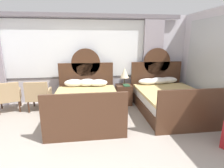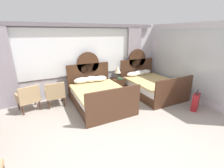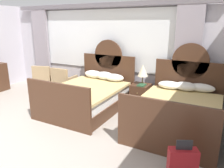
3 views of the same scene
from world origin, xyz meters
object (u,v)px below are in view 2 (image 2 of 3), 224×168
at_px(nightstand_between_beds, 117,85).
at_px(suitcase_on_floor, 196,102).
at_px(table_lamp_on_nightstand, 118,69).
at_px(book_on_nightstand, 120,78).
at_px(armchair_by_window_centre, 28,97).
at_px(armchair_by_window_left, 55,93).
at_px(bed_near_window, 99,95).
at_px(bed_near_mirror, 151,85).

xyz_separation_m(nightstand_between_beds, suitcase_on_floor, (1.52, -2.45, -0.03)).
bearing_deg(nightstand_between_beds, table_lamp_on_nightstand, 57.11).
relative_size(book_on_nightstand, armchair_by_window_centre, 0.31).
height_order(armchair_by_window_left, suitcase_on_floor, armchair_by_window_left).
bearing_deg(suitcase_on_floor, book_on_nightstand, 121.76).
height_order(bed_near_window, table_lamp_on_nightstand, bed_near_window).
height_order(book_on_nightstand, armchair_by_window_left, armchair_by_window_left).
xyz_separation_m(nightstand_between_beds, armchair_by_window_centre, (-3.23, -0.16, 0.16)).
relative_size(armchair_by_window_left, suitcase_on_floor, 1.25).
bearing_deg(nightstand_between_beds, armchair_by_window_centre, -177.15).
height_order(nightstand_between_beds, suitcase_on_floor, suitcase_on_floor).
distance_m(bed_near_mirror, book_on_nightstand, 1.27).
distance_m(book_on_nightstand, suitcase_on_floor, 2.79).
bearing_deg(nightstand_between_beds, bed_near_mirror, -33.63).
bearing_deg(bed_near_mirror, suitcase_on_floor, -76.80).
height_order(bed_near_window, nightstand_between_beds, bed_near_window).
relative_size(bed_near_window, nightstand_between_beds, 3.71).
bearing_deg(armchair_by_window_centre, nightstand_between_beds, 2.85).
bearing_deg(armchair_by_window_left, book_on_nightstand, 1.66).
bearing_deg(armchair_by_window_centre, bed_near_window, -15.30).
relative_size(armchair_by_window_left, armchair_by_window_centre, 1.00).
distance_m(bed_near_window, nightstand_between_beds, 1.34).
bearing_deg(armchair_by_window_left, bed_near_mirror, -9.23).
bearing_deg(table_lamp_on_nightstand, bed_near_mirror, -35.70).
relative_size(bed_near_mirror, armchair_by_window_centre, 2.64).
bearing_deg(armchair_by_window_left, nightstand_between_beds, 3.85).
height_order(bed_near_window, suitcase_on_floor, bed_near_window).
xyz_separation_m(bed_near_window, armchair_by_window_left, (-1.33, 0.58, 0.10)).
relative_size(bed_near_window, suitcase_on_floor, 3.30).
height_order(book_on_nightstand, armchair_by_window_centre, armchair_by_window_centre).
distance_m(bed_near_window, table_lamp_on_nightstand, 1.51).
bearing_deg(bed_near_window, book_on_nightstand, 28.84).
distance_m(bed_near_window, armchair_by_window_left, 1.45).
bearing_deg(book_on_nightstand, suitcase_on_floor, -58.24).
distance_m(nightstand_between_beds, book_on_nightstand, 0.34).
height_order(armchair_by_window_left, armchair_by_window_centre, same).
bearing_deg(suitcase_on_floor, bed_near_mirror, 103.20).
distance_m(book_on_nightstand, armchair_by_window_centre, 3.30).
bearing_deg(armchair_by_window_centre, table_lamp_on_nightstand, 3.54).
bearing_deg(nightstand_between_beds, book_on_nightstand, -57.47).
relative_size(nightstand_between_beds, suitcase_on_floor, 0.89).
relative_size(table_lamp_on_nightstand, armchair_by_window_left, 0.61).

